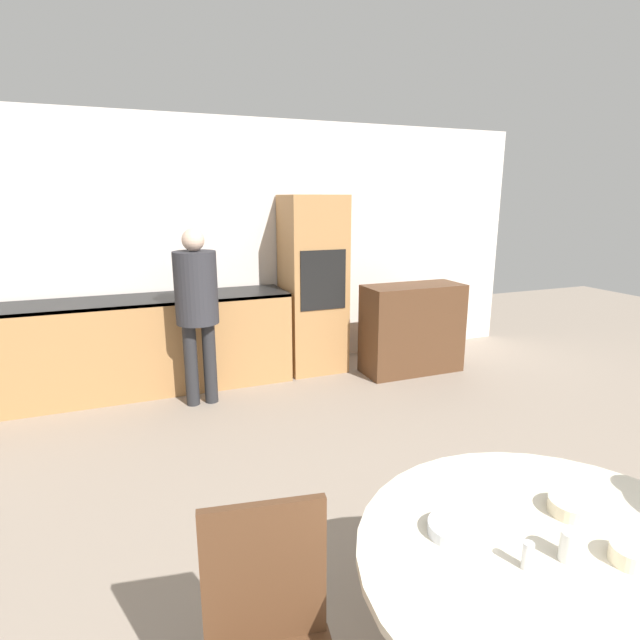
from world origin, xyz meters
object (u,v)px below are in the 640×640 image
at_px(person_standing, 197,299).
at_px(cup, 571,546).
at_px(bowl_near, 631,555).
at_px(oven_unit, 313,285).
at_px(bowl_far, 573,507).
at_px(dining_table, 560,621).
at_px(bowl_centre, 455,529).
at_px(sideboard, 412,329).

distance_m(person_standing, cup, 3.46).
bearing_deg(bowl_near, oven_unit, 82.67).
height_order(bowl_near, bowl_far, bowl_near).
bearing_deg(dining_table, bowl_near, -28.80).
height_order(bowl_near, bowl_centre, bowl_near).
height_order(oven_unit, bowl_near, oven_unit).
xyz_separation_m(cup, bowl_far, (0.20, 0.17, -0.02)).
xyz_separation_m(dining_table, bowl_far, (0.19, 0.16, 0.26)).
height_order(person_standing, cup, person_standing).
bearing_deg(oven_unit, bowl_far, -97.20).
height_order(oven_unit, dining_table, oven_unit).
xyz_separation_m(oven_unit, bowl_far, (-0.48, -3.77, -0.15)).
relative_size(dining_table, person_standing, 0.83).
height_order(dining_table, cup, cup).
height_order(oven_unit, bowl_far, oven_unit).
bearing_deg(sideboard, cup, -115.07).
relative_size(person_standing, bowl_near, 12.82).
relative_size(bowl_near, bowl_centre, 0.69).
distance_m(dining_table, bowl_far, 0.36).
relative_size(sideboard, cup, 10.92).
bearing_deg(cup, sideboard, 64.93).
distance_m(cup, bowl_far, 0.26).
bearing_deg(bowl_centre, bowl_near, -36.60).
bearing_deg(bowl_far, person_standing, 103.97).
bearing_deg(oven_unit, dining_table, -99.68).
distance_m(oven_unit, person_standing, 1.39).
relative_size(person_standing, bowl_centre, 8.89).
bearing_deg(bowl_centre, person_standing, 96.38).
xyz_separation_m(dining_table, person_standing, (-0.61, 3.40, 0.44)).
bearing_deg(cup, bowl_far, 40.22).
relative_size(dining_table, bowl_near, 10.61).
relative_size(cup, bowl_near, 0.79).
height_order(sideboard, cup, sideboard).
bearing_deg(bowl_centre, bowl_far, -7.38).
distance_m(sideboard, bowl_near, 3.83).
height_order(dining_table, person_standing, person_standing).
distance_m(dining_table, cup, 0.28).
xyz_separation_m(oven_unit, bowl_near, (-0.52, -4.01, -0.14)).
height_order(sideboard, bowl_near, sideboard).
distance_m(person_standing, bowl_far, 3.34).
height_order(dining_table, bowl_far, bowl_far).
distance_m(oven_unit, cup, 3.99).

